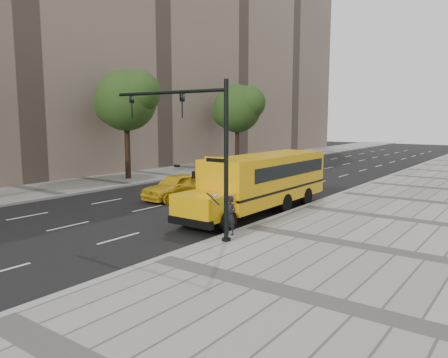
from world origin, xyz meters
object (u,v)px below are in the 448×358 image
Objects in this scene: school_bus at (264,178)px; pedestrian at (230,215)px; tree_b at (127,100)px; taxi_near at (177,186)px; traffic_signal at (198,139)px; taxi_far at (269,170)px; tree_c at (238,108)px.

pedestrian is (1.69, -5.51, -0.80)m from school_bus.
tree_b is at bearing 166.01° from school_bus.
taxi_near is 0.73× the size of traffic_signal.
tree_b reaches higher than traffic_signal.
tree_b is at bearing 161.75° from taxi_near.
school_bus is 7.07× the size of pedestrian.
taxi_far is at bearing 94.04° from taxi_near.
taxi_far reaches higher than taxi_near.
taxi_near is (-6.08, -0.21, -0.97)m from school_bus.
traffic_signal is (0.69, -6.34, 2.33)m from school_bus.
pedestrian is (7.77, -5.29, 0.17)m from taxi_near.
school_bus reaches higher than taxi_far.
taxi_near is 9.71m from traffic_signal.
tree_c is 5.25× the size of pedestrian.
traffic_signal is (6.77, -6.13, 3.29)m from taxi_near.
tree_c is 13.71m from taxi_far.
tree_c is at bearing 131.66° from pedestrian.
tree_c is at bearing 89.98° from tree_b.
tree_b is at bearing -157.74° from taxi_far.
traffic_signal reaches higher than pedestrian.
tree_c reaches higher than pedestrian.
taxi_near is at bearing -105.59° from taxi_far.
taxi_near is (8.82, -19.39, -5.26)m from tree_c.
tree_b is at bearing -90.02° from tree_c.
taxi_near is (8.83, -3.93, -5.60)m from tree_b.
pedestrian is at bearing -29.05° from tree_b.
taxi_near is 9.40m from pedestrian.
school_bus reaches higher than taxi_near.
taxi_near is 10.61m from taxi_far.
taxi_far is 17.57m from pedestrian.
pedestrian is 3.39m from traffic_signal.
taxi_far is at bearing 111.09° from traffic_signal.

